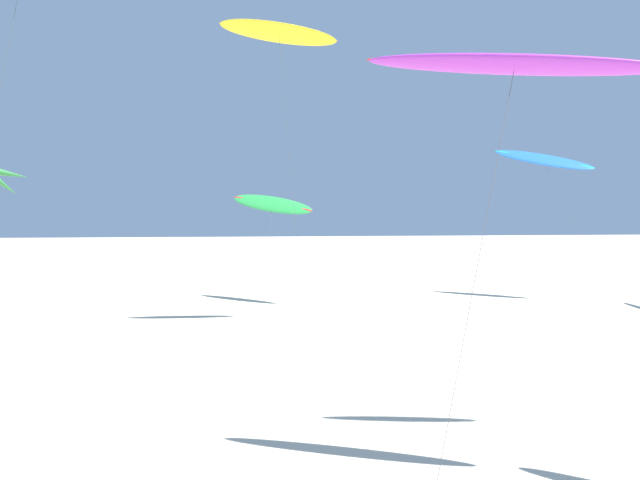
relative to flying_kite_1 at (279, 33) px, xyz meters
name	(u,v)px	position (x,y,z in m)	size (l,w,h in m)	color
flying_kite_1	(279,33)	(0.00, 0.00, 0.00)	(7.25, 6.84, 19.07)	yellow
flying_kite_2	(543,160)	(20.97, 11.23, -7.07)	(7.12, 11.47, 12.25)	blue
flying_kite_3	(515,64)	(5.57, -25.97, -6.09)	(8.06, 5.71, 12.62)	purple
flying_kite_6	(272,204)	(-0.17, 11.36, -10.50)	(6.71, 11.47, 8.67)	green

